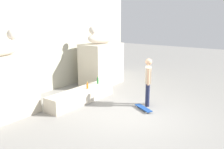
{
  "coord_description": "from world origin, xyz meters",
  "views": [
    {
      "loc": [
        -5.91,
        -3.59,
        2.94
      ],
      "look_at": [
        0.46,
        1.14,
        1.1
      ],
      "focal_mm": 37.74,
      "sensor_mm": 36.0,
      "label": 1
    }
  ],
  "objects": [
    {
      "name": "bottle_green",
      "position": [
        0.92,
        2.18,
        0.62
      ],
      "size": [
        0.06,
        0.06,
        0.3
      ],
      "color": "#1E722D",
      "rests_on": "ledge_block"
    },
    {
      "name": "ground_plane",
      "position": [
        0.0,
        0.0,
        0.0
      ],
      "size": [
        40.0,
        40.0,
        0.0
      ],
      "primitive_type": "plane",
      "color": "gray"
    },
    {
      "name": "statue_reclining_right",
      "position": [
        2.38,
        3.2,
        2.17
      ],
      "size": [
        1.64,
        0.68,
        0.78
      ],
      "rotation": [
        0.0,
        0.0,
        3.07
      ],
      "color": "beige",
      "rests_on": "pedestal_right"
    },
    {
      "name": "skater",
      "position": [
        1.14,
        0.1,
        0.92
      ],
      "size": [
        0.48,
        0.35,
        1.67
      ],
      "rotation": [
        0.0,
        0.0,
        3.66
      ],
      "color": "#1E233F",
      "rests_on": "ground_plane"
    },
    {
      "name": "bottle_orange",
      "position": [
        0.18,
        2.05,
        0.6
      ],
      "size": [
        0.07,
        0.07,
        0.25
      ],
      "color": "orange",
      "rests_on": "ledge_block"
    },
    {
      "name": "pedestal_left",
      "position": [
        -2.41,
        3.19,
        0.95
      ],
      "size": [
        1.92,
        1.19,
        1.89
      ],
      "primitive_type": "cube",
      "color": "beige",
      "rests_on": "ground_plane"
    },
    {
      "name": "facade_wall",
      "position": [
        0.0,
        4.56,
        2.93
      ],
      "size": [
        11.03,
        0.6,
        5.87
      ],
      "primitive_type": "cube",
      "color": "#B7B5A2",
      "rests_on": "ground_plane"
    },
    {
      "name": "skateboard",
      "position": [
        0.67,
        -0.01,
        0.06
      ],
      "size": [
        0.55,
        0.8,
        0.08
      ],
      "rotation": [
        0.0,
        0.0,
        4.22
      ],
      "color": "navy",
      "rests_on": "ground_plane"
    },
    {
      "name": "pedestal_right",
      "position": [
        2.41,
        3.19,
        0.95
      ],
      "size": [
        1.92,
        1.19,
        1.89
      ],
      "primitive_type": "cube",
      "color": "beige",
      "rests_on": "ground_plane"
    },
    {
      "name": "ledge_block",
      "position": [
        0.0,
        2.18,
        0.25
      ],
      "size": [
        2.91,
        0.62,
        0.5
      ],
      "primitive_type": "cube",
      "color": "beige",
      "rests_on": "ground_plane"
    }
  ]
}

